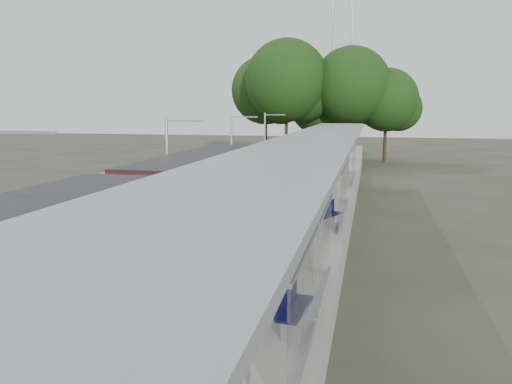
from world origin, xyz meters
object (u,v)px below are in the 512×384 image
at_px(train, 128,217).
at_px(litter_bin, 273,242).
at_px(bench_far, 338,165).
at_px(info_pillar_far, 337,172).
at_px(bench_near, 291,304).
at_px(bench_mid, 328,213).

bearing_deg(train, litter_bin, -0.71).
relative_size(bench_far, info_pillar_far, 0.77).
height_order(bench_far, litter_bin, bench_far).
height_order(train, litter_bin, train).
height_order(train, bench_near, train).
xyz_separation_m(bench_far, info_pillar_far, (0.36, -7.04, 0.34)).
xyz_separation_m(train, bench_mid, (6.62, 4.74, -0.52)).
bearing_deg(info_pillar_far, litter_bin, -74.49).
distance_m(info_pillar_far, litter_bin, 15.52).
xyz_separation_m(train, bench_near, (6.69, -5.42, -0.48)).
xyz_separation_m(train, bench_far, (5.91, 22.45, -0.51)).
bearing_deg(bench_mid, info_pillar_far, 116.45).
xyz_separation_m(bench_mid, bench_far, (-0.71, 17.71, 0.02)).
xyz_separation_m(bench_near, litter_bin, (-1.44, 5.36, -0.10)).
relative_size(info_pillar_far, litter_bin, 2.17).
height_order(train, info_pillar_far, train).
relative_size(bench_mid, bench_far, 0.96).
bearing_deg(train, bench_far, 75.24).
distance_m(train, bench_near, 8.63).
bearing_deg(bench_mid, train, -119.82).
bearing_deg(bench_near, litter_bin, 111.83).
distance_m(bench_far, litter_bin, 22.53).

